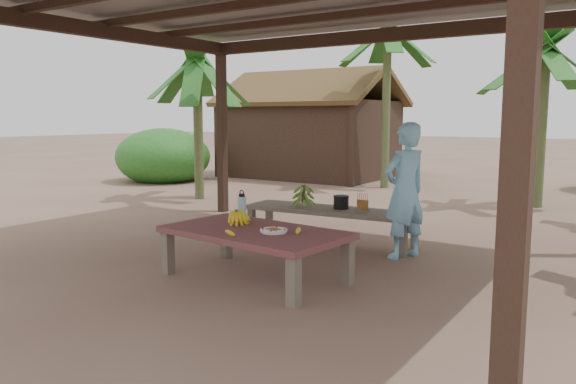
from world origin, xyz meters
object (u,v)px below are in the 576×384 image
Objects in this scene: work_table at (255,236)px; bench at (330,213)px; ripe_banana_bunch at (236,216)px; cooking_pot at (341,203)px; water_flask at (242,208)px; plate at (274,231)px; woman at (405,191)px.

work_table reaches higher than bench.
ripe_banana_bunch is at bearing -101.27° from bench.
cooking_pot reaches higher than work_table.
water_flask reaches higher than bench.
work_table is 7.14× the size of plate.
work_table is 0.39m from ripe_banana_bunch.
ripe_banana_bunch is at bearing -100.55° from cooking_pot.
work_table is 1.22× the size of woman.
work_table is at bearing -89.96° from bench.
bench is 1.67m from ripe_banana_bunch.
work_table is 1.88m from woman.
ripe_banana_bunch reaches higher than cooking_pot.
bench is 1.51m from water_flask.
cooking_pot is (0.13, 0.05, 0.14)m from bench.
woman is at bearing 67.74° from plate.
water_flask is at bearing 110.87° from ripe_banana_bunch.
work_table is at bearing -21.97° from ripe_banana_bunch.
plate is at bearing 1.14° from work_table.
ripe_banana_bunch is at bearing -13.48° from woman.
water_flask is (-0.41, 0.32, 0.20)m from work_table.
woman is (1.06, -0.17, 0.38)m from bench.
cooking_pot is at bearing 75.71° from water_flask.
plate is at bearing 4.47° from woman.
work_table is at bearing -2.69° from woman.
ripe_banana_bunch is (-0.34, 0.14, 0.15)m from work_table.
bench is 1.45× the size of woman.
water_flask is at bearing 147.23° from work_table.
work_table is at bearing -38.10° from water_flask.
ripe_banana_bunch is at bearing -69.13° from water_flask.
bench is at bearing 100.08° from work_table.
woman reaches higher than ripe_banana_bunch.
bench is 11.85× the size of cooking_pot.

